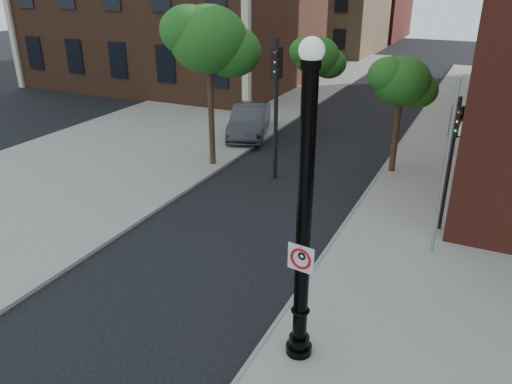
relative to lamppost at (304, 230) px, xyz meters
The scene contains 13 objects.
ground 4.15m from the lamppost, behind, with size 120.00×120.00×0.00m, color black.
sidewalk_right 11.15m from the lamppost, 73.01° to the left, with size 8.00×60.00×0.12m, color gray.
sidewalk_left 21.99m from the lamppost, 122.96° to the left, with size 10.00×50.00×0.12m, color gray.
curb_edge 10.72m from the lamppost, 94.49° to the left, with size 0.10×60.00×0.14m, color gray.
lamppost is the anchor object (origin of this frame).
no_parking_sign 0.53m from the lamppost, 81.71° to the right, with size 0.55×0.11×0.55m.
parked_car 15.95m from the lamppost, 120.01° to the left, with size 1.65×4.73×1.56m, color #323237.
traffic_signal_left 10.10m from the lamppost, 116.45° to the left, with size 0.42×0.47×5.38m.
traffic_signal_right 7.36m from the lamppost, 74.65° to the left, with size 0.34×0.38×4.27m.
utility_pole 5.83m from the lamppost, 70.49° to the left, with size 0.10×0.10×5.08m, color #999999.
street_tree_a 11.98m from the lamppost, 128.56° to the left, with size 3.56×3.22×6.42m.
street_tree_b 16.58m from the lamppost, 108.37° to the left, with size 2.62×2.37×4.73m.
street_tree_c 11.64m from the lamppost, 92.02° to the left, with size 2.57×2.33×4.64m.
Camera 1 is at (5.62, -8.12, 7.38)m, focal length 35.00 mm.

